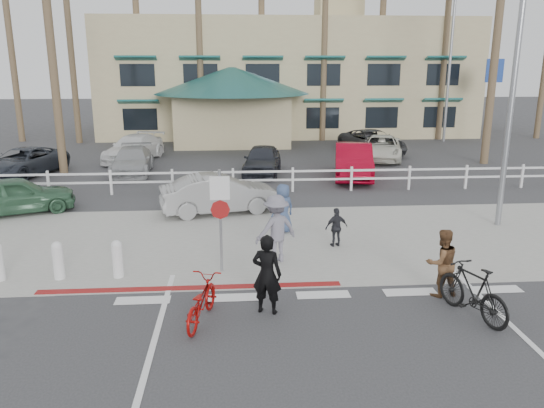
{
  "coord_description": "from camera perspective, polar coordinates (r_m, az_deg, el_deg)",
  "views": [
    {
      "loc": [
        -1.94,
        -10.27,
        5.06
      ],
      "look_at": [
        -0.98,
        3.03,
        1.5
      ],
      "focal_mm": 35.0,
      "sensor_mm": 36.0,
      "label": 1
    }
  ],
  "objects": [
    {
      "name": "palm_3",
      "position": [
        35.38,
        -7.85,
        17.96
      ],
      "size": [
        4.0,
        4.0,
        14.0
      ],
      "primitive_type": null,
      "color": "#1A3B16",
      "rests_on": "ground"
    },
    {
      "name": "bollard_0",
      "position": [
        13.4,
        -16.28,
        -5.68
      ],
      "size": [
        0.26,
        0.26,
        0.95
      ],
      "primitive_type": null,
      "color": "silver",
      "rests_on": "ground"
    },
    {
      "name": "info_sign",
      "position": [
        36.06,
        22.49,
        10.25
      ],
      "size": [
        1.2,
        0.16,
        5.6
      ],
      "primitive_type": null,
      "color": "navy",
      "rests_on": "ground"
    },
    {
      "name": "palm_0",
      "position": [
        38.97,
        -26.52,
        17.05
      ],
      "size": [
        4.0,
        4.0,
        15.0
      ],
      "primitive_type": null,
      "color": "#1A3B16",
      "rests_on": "ground"
    },
    {
      "name": "lot_car_0",
      "position": [
        27.02,
        -25.19,
        4.1
      ],
      "size": [
        3.44,
        5.01,
        1.27
      ],
      "primitive_type": "imported",
      "rotation": [
        0.0,
        0.0,
        -0.32
      ],
      "color": "#282D36",
      "rests_on": "ground"
    },
    {
      "name": "car_white_sedan",
      "position": [
        18.42,
        -5.64,
        1.09
      ],
      "size": [
        4.28,
        2.27,
        1.34
      ],
      "primitive_type": "imported",
      "rotation": [
        0.0,
        0.0,
        1.79
      ],
      "color": "gray",
      "rests_on": "ground"
    },
    {
      "name": "lot_car_4",
      "position": [
        29.16,
        -14.63,
        5.82
      ],
      "size": [
        3.13,
        5.01,
        1.35
      ],
      "primitive_type": "imported",
      "rotation": [
        0.0,
        0.0,
        -0.29
      ],
      "color": "white",
      "rests_on": "ground"
    },
    {
      "name": "curb_red",
      "position": [
        12.57,
        -8.73,
        -8.92
      ],
      "size": [
        7.0,
        0.25,
        0.02
      ],
      "primitive_type": "cube",
      "color": "maroon",
      "rests_on": "ground"
    },
    {
      "name": "lot_car_2",
      "position": [
        24.85,
        -1.06,
        4.78
      ],
      "size": [
        2.18,
        4.15,
        1.35
      ],
      "primitive_type": "imported",
      "rotation": [
        0.0,
        0.0,
        -0.16
      ],
      "color": "#23262E",
      "rests_on": "ground"
    },
    {
      "name": "cross_street",
      "position": [
        19.53,
        1.7,
        -0.06
      ],
      "size": [
        40.0,
        5.0,
        0.01
      ],
      "primitive_type": "cube",
      "color": "#333335",
      "rests_on": "ground"
    },
    {
      "name": "lot_car_1",
      "position": [
        25.72,
        -14.81,
        4.5
      ],
      "size": [
        1.96,
        4.33,
        1.23
      ],
      "primitive_type": "imported",
      "rotation": [
        0.0,
        0.0,
        0.06
      ],
      "color": "#9A9B9E",
      "rests_on": "ground"
    },
    {
      "name": "bike_red",
      "position": [
        10.85,
        -7.65,
        -10.32
      ],
      "size": [
        1.01,
        1.83,
        0.91
      ],
      "primitive_type": "imported",
      "rotation": [
        0.0,
        0.0,
        2.89
      ],
      "color": "#930907",
      "rests_on": "ground"
    },
    {
      "name": "palm_5",
      "position": [
        35.79,
        5.67,
        17.19
      ],
      "size": [
        4.0,
        4.0,
        13.0
      ],
      "primitive_type": null,
      "color": "#1A3B16",
      "rests_on": "ground"
    },
    {
      "name": "building",
      "position": [
        41.46,
        1.37,
        15.76
      ],
      "size": [
        28.0,
        16.0,
        11.3
      ],
      "primitive_type": null,
      "color": "tan",
      "rests_on": "ground"
    },
    {
      "name": "palm_11",
      "position": [
        29.34,
        23.18,
        17.6
      ],
      "size": [
        4.0,
        4.0,
        14.0
      ],
      "primitive_type": null,
      "color": "#1A3B16",
      "rests_on": "ground"
    },
    {
      "name": "car_red_compact",
      "position": [
        20.25,
        -25.84,
        0.86
      ],
      "size": [
        4.12,
        2.89,
        1.3
      ],
      "primitive_type": "imported",
      "rotation": [
        0.0,
        0.0,
        1.97
      ],
      "color": "#345E41",
      "rests_on": "ground"
    },
    {
      "name": "palm_4",
      "position": [
        36.4,
        -1.13,
        18.79
      ],
      "size": [
        4.0,
        4.0,
        15.0
      ],
      "primitive_type": null,
      "color": "#1A3B16",
      "rests_on": "ground"
    },
    {
      "name": "rider_red",
      "position": [
        10.98,
        -0.55,
        -7.57
      ],
      "size": [
        0.72,
        0.59,
        1.71
      ],
      "primitive_type": "imported",
      "rotation": [
        0.0,
        0.0,
        2.8
      ],
      "color": "black",
      "rests_on": "ground"
    },
    {
      "name": "rider_black",
      "position": [
        12.39,
        17.8,
        -6.04
      ],
      "size": [
        0.84,
        0.71,
        1.55
      ],
      "primitive_type": "imported",
      "rotation": [
        0.0,
        0.0,
        3.31
      ],
      "color": "brown",
      "rests_on": "ground"
    },
    {
      "name": "palm_1",
      "position": [
        36.7,
        -20.92,
        16.26
      ],
      "size": [
        4.0,
        4.0,
        13.0
      ],
      "primitive_type": null,
      "color": "#1A3B16",
      "rests_on": "ground"
    },
    {
      "name": "lot_car_6",
      "position": [
        31.02,
        10.72,
        6.57
      ],
      "size": [
        3.48,
        5.29,
        1.35
      ],
      "primitive_type": "imported",
      "rotation": [
        0.0,
        0.0,
        0.28
      ],
      "color": "#2E2E31",
      "rests_on": "ground"
    },
    {
      "name": "streetlight_1",
      "position": [
        36.99,
        18.55,
        13.72
      ],
      "size": [
        0.6,
        2.0,
        9.5
      ],
      "primitive_type": null,
      "color": "gray",
      "rests_on": "ground"
    },
    {
      "name": "parking_lot",
      "position": [
        28.78,
        -0.21,
        4.83
      ],
      "size": [
        50.0,
        16.0,
        0.01
      ],
      "primitive_type": "cube",
      "color": "#333335",
      "rests_on": "ground"
    },
    {
      "name": "sign_post",
      "position": [
        12.98,
        -5.57,
        -1.27
      ],
      "size": [
        0.5,
        0.1,
        2.9
      ],
      "primitive_type": null,
      "color": "gray",
      "rests_on": "ground"
    },
    {
      "name": "palm_6",
      "position": [
        37.76,
        11.86,
        19.88
      ],
      "size": [
        4.0,
        4.0,
        17.0
      ],
      "primitive_type": null,
      "color": "#1A3B16",
      "rests_on": "ground"
    },
    {
      "name": "streetlight_0",
      "position": [
        17.89,
        24.57,
        11.84
      ],
      "size": [
        0.6,
        2.0,
        9.0
      ],
      "primitive_type": null,
      "color": "gray",
      "rests_on": "ground"
    },
    {
      "name": "pedestrian_a",
      "position": [
        13.73,
        0.45,
        -2.69
      ],
      "size": [
        1.34,
        1.11,
        1.8
      ],
      "primitive_type": "imported",
      "rotation": [
        0.0,
        0.0,
        3.6
      ],
      "color": "slate",
      "rests_on": "ground"
    },
    {
      "name": "rail_fence",
      "position": [
        21.4,
        2.51,
        2.63
      ],
      "size": [
        29.4,
        0.16,
        1.0
      ],
      "primitive_type": null,
      "color": "silver",
      "rests_on": "ground"
    },
    {
      "name": "pedestrian_child",
      "position": [
        15.07,
        6.95,
        -2.51
      ],
      "size": [
        0.71,
        0.42,
        1.13
      ],
      "primitive_type": "imported",
      "rotation": [
        0.0,
        0.0,
        3.37
      ],
      "color": "#25262B",
      "rests_on": "ground"
    },
    {
      "name": "palm_7",
      "position": [
        37.97,
        18.25,
        17.17
      ],
      "size": [
        4.0,
        4.0,
        14.0
      ],
      "primitive_type": null,
      "color": "#1A3B16",
      "rests_on": "ground"
    },
    {
      "name": "palm_2",
      "position": [
        36.89,
        -14.38,
        19.08
      ],
      "size": [
        4.0,
        4.0,
        16.0
      ],
      "primitive_type": null,
      "color": "#1A3B16",
      "rests_on": "ground"
    },
    {
      "name": "lot_car_3",
      "position": [
        24.28,
        8.75,
        4.58
      ],
      "size": [
        2.42,
        4.84,
        1.53
      ],
      "primitive_type": "imported",
      "rotation": [
        0.0,
        0.0,
        -0.18
      ],
      "color": "maroon",
      "rests_on": "ground"
    },
    {
      "name": "palm_10",
      "position": [
        26.54,
        -22.73,
        15.87
      ],
      "size": [
        4.0,
        4.0,
        12.0
      ],
      "primitive_type": null,
      "color": "#1A3B16",
      "rests_on": "ground"
    },
    {
      "name": "ground",
      "position": [
        11.61,
        6.01,
        -10.98
      ],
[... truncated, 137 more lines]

